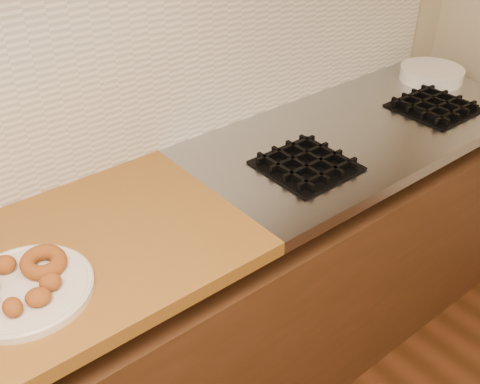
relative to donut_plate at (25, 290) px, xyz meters
The scene contains 6 objects.
stovetop 1.23m from the donut_plate, ahead, with size 1.30×0.62×0.04m, color #9EA0A5.
burner_grates 1.20m from the donut_plate, ahead, with size 0.91×0.26×0.03m.
donut_plate is the anchor object (origin of this frame).
ring_donut 0.07m from the donut_plate, 27.92° to the left, with size 0.11×0.11×0.04m, color #9A5823.
fried_dough_chunks 0.04m from the donut_plate, 163.14° to the right, with size 0.19×0.21×0.04m.
plate_stack 1.75m from the donut_plate, ahead, with size 0.25×0.25×0.05m.
Camera 1 is at (-0.28, 0.60, 1.79)m, focal length 42.00 mm.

